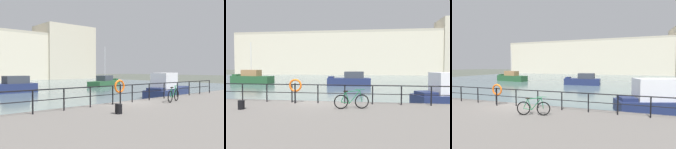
# 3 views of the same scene
# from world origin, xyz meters

# --- Properties ---
(ground_plane) EXTENTS (240.00, 240.00, 0.00)m
(ground_plane) POSITION_xyz_m (0.00, 0.00, 0.00)
(ground_plane) COLOR #4C5147
(quay_promenade) EXTENTS (56.00, 13.00, 0.79)m
(quay_promenade) POSITION_xyz_m (0.00, -6.50, 0.39)
(quay_promenade) COLOR slate
(quay_promenade) RESTS_ON ground_plane
(moored_cabin_cruiser) EXTENTS (9.01, 4.70, 2.44)m
(moored_cabin_cruiser) POSITION_xyz_m (10.28, 3.94, 0.90)
(moored_cabin_cruiser) COLOR navy
(moored_cabin_cruiser) RESTS_ON water_basin
(moored_blue_motorboat) EXTENTS (6.20, 2.46, 2.01)m
(moored_blue_motorboat) POSITION_xyz_m (0.42, 19.26, 0.80)
(moored_blue_motorboat) COLOR navy
(moored_blue_motorboat) RESTS_ON water_basin
(moored_red_daysailer) EXTENTS (9.86, 6.67, 6.86)m
(moored_red_daysailer) POSITION_xyz_m (18.05, 22.84, 0.66)
(moored_red_daysailer) COLOR #23512D
(moored_red_daysailer) RESTS_ON water_basin
(quay_railing) EXTENTS (23.37, 0.07, 1.08)m
(quay_railing) POSITION_xyz_m (-1.86, -0.75, 1.52)
(quay_railing) COLOR black
(quay_railing) RESTS_ON quay_promenade
(parked_bicycle) EXTENTS (1.73, 0.50, 0.98)m
(parked_bicycle) POSITION_xyz_m (2.53, -2.23, 1.18)
(parked_bicycle) COLOR black
(parked_bicycle) RESTS_ON quay_promenade
(mooring_bollard) EXTENTS (0.32, 0.32, 0.44)m
(mooring_bollard) POSITION_xyz_m (-2.85, -3.13, 1.01)
(mooring_bollard) COLOR black
(mooring_bollard) RESTS_ON quay_promenade
(life_ring_stand) EXTENTS (0.75, 0.16, 1.40)m
(life_ring_stand) POSITION_xyz_m (-0.79, -1.00, 1.76)
(life_ring_stand) COLOR black
(life_ring_stand) RESTS_ON quay_promenade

